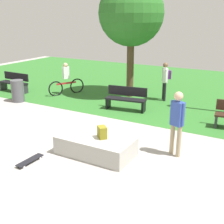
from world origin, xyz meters
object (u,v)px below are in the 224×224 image
object	(u,v)px
trash_bin	(18,91)
park_bench_near_lamppost	(14,82)
park_bench_center_lawn	(126,98)
tree_leaning_ash	(131,14)
cyclist_on_bicycle	(66,81)
skateboard_by_ledge	(30,160)
backpack_on_ledge	(102,132)
skater_watching	(177,119)
concrete_ledge	(96,146)
pedestrian_with_backpack	(165,78)

from	to	relation	value
trash_bin	park_bench_near_lamppost	bearing A→B (deg)	141.12
park_bench_center_lawn	tree_leaning_ash	distance (m)	3.79
park_bench_near_lamppost	trash_bin	distance (m)	1.87
cyclist_on_bicycle	tree_leaning_ash	bearing A→B (deg)	22.82
skateboard_by_ledge	cyclist_on_bicycle	size ratio (longest dim) A/B	0.49
backpack_on_ledge	skateboard_by_ledge	xyz separation A→B (m)	(-1.40, -1.27, -0.60)
park_bench_center_lawn	park_bench_near_lamppost	xyz separation A→B (m)	(-6.07, -0.08, 0.00)
backpack_on_ledge	trash_bin	xyz separation A→B (m)	(-5.89, 2.65, -0.19)
skater_watching	park_bench_near_lamppost	xyz separation A→B (m)	(-9.02, 2.85, -0.55)
concrete_ledge	skater_watching	distance (m)	2.27
skater_watching	cyclist_on_bicycle	distance (m)	7.51
skateboard_by_ledge	trash_bin	world-z (taller)	trash_bin
backpack_on_ledge	skater_watching	distance (m)	1.98
trash_bin	cyclist_on_bicycle	xyz separation A→B (m)	(1.06, 2.03, 0.16)
concrete_ledge	skateboard_by_ledge	bearing A→B (deg)	-134.72
skater_watching	park_bench_center_lawn	distance (m)	4.20
skateboard_by_ledge	park_bench_near_lamppost	distance (m)	7.84
concrete_ledge	cyclist_on_bicycle	bearing A→B (deg)	134.50
park_bench_near_lamppost	pedestrian_with_backpack	world-z (taller)	pedestrian_with_backpack
concrete_ledge	trash_bin	size ratio (longest dim) A/B	2.16
tree_leaning_ash	cyclist_on_bicycle	bearing A→B (deg)	-157.18
skateboard_by_ledge	tree_leaning_ash	distance (m)	7.99
concrete_ledge	pedestrian_with_backpack	bearing A→B (deg)	92.36
park_bench_near_lamppost	tree_leaning_ash	xyz separation A→B (m)	(5.27, 2.02, 3.16)
tree_leaning_ash	skater_watching	bearing A→B (deg)	-52.35
backpack_on_ledge	skater_watching	xyz separation A→B (m)	(1.68, 0.97, 0.37)
skateboard_by_ledge	tree_leaning_ash	world-z (taller)	tree_leaning_ash
concrete_ledge	skateboard_by_ledge	xyz separation A→B (m)	(-1.21, -1.23, -0.19)
park_bench_center_lawn	concrete_ledge	bearing A→B (deg)	-74.54
concrete_ledge	trash_bin	xyz separation A→B (m)	(-5.71, 2.70, 0.22)
trash_bin	park_bench_center_lawn	bearing A→B (deg)	15.15
backpack_on_ledge	park_bench_near_lamppost	size ratio (longest dim) A/B	0.20
park_bench_near_lamppost	pedestrian_with_backpack	xyz separation A→B (m)	(6.91, 2.14, 0.52)
skater_watching	cyclist_on_bicycle	xyz separation A→B (m)	(-6.52, 3.71, -0.40)
trash_bin	pedestrian_with_backpack	xyz separation A→B (m)	(5.46, 3.31, 0.53)
tree_leaning_ash	pedestrian_with_backpack	size ratio (longest dim) A/B	3.04
trash_bin	cyclist_on_bicycle	bearing A→B (deg)	62.53
skater_watching	trash_bin	xyz separation A→B (m)	(-7.57, 1.68, -0.57)
park_bench_center_lawn	pedestrian_with_backpack	distance (m)	2.28
park_bench_center_lawn	pedestrian_with_backpack	world-z (taller)	pedestrian_with_backpack
tree_leaning_ash	trash_bin	size ratio (longest dim) A/B	5.39
tree_leaning_ash	trash_bin	xyz separation A→B (m)	(-3.82, -3.19, -3.17)
tree_leaning_ash	cyclist_on_bicycle	distance (m)	4.24
skateboard_by_ledge	park_bench_near_lamppost	xyz separation A→B (m)	(-5.94, 5.09, 0.42)
skateboard_by_ledge	pedestrian_with_backpack	bearing A→B (deg)	82.39
pedestrian_with_backpack	backpack_on_ledge	bearing A→B (deg)	-85.89
park_bench_near_lamppost	pedestrian_with_backpack	size ratio (longest dim) A/B	0.97
skater_watching	skateboard_by_ledge	world-z (taller)	skater_watching
park_bench_near_lamppost	trash_bin	bearing A→B (deg)	-38.88
skateboard_by_ledge	skater_watching	bearing A→B (deg)	36.09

